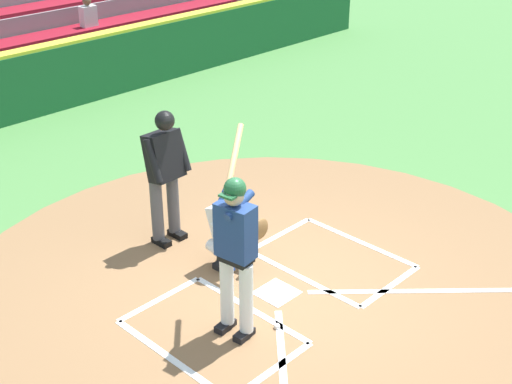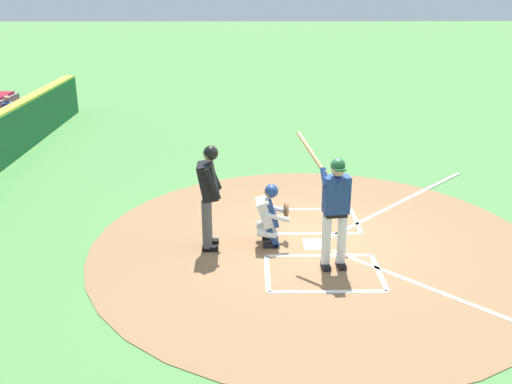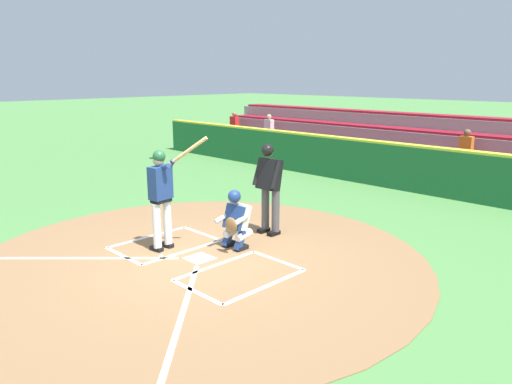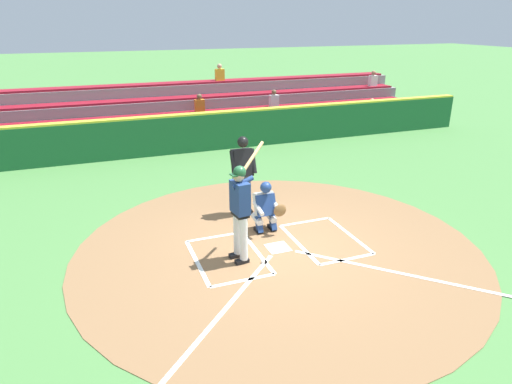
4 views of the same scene
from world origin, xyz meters
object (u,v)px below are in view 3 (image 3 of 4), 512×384
at_px(batter, 162,192).
at_px(baseball, 161,256).
at_px(plate_umpire, 269,183).
at_px(catcher, 236,218).

xyz_separation_m(batter, baseball, (-0.34, 0.29, -1.06)).
height_order(batter, baseball, batter).
bearing_deg(baseball, plate_umpire, -99.97).
xyz_separation_m(batter, plate_umpire, (-0.75, -2.05, -0.02)).
bearing_deg(batter, baseball, 138.79).
height_order(batter, plate_umpire, batter).
xyz_separation_m(plate_umpire, baseball, (0.41, 2.34, -1.04)).
relative_size(catcher, plate_umpire, 0.61).
distance_m(batter, plate_umpire, 2.18).
relative_size(batter, baseball, 28.76).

